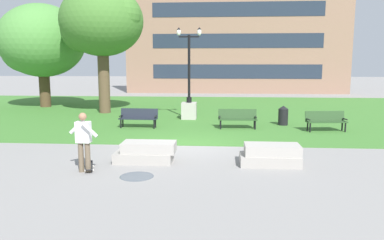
% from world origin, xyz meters
% --- Properties ---
extents(ground_plane, '(140.00, 140.00, 0.00)m').
position_xyz_m(ground_plane, '(0.00, 0.00, 0.00)').
color(ground_plane, gray).
extents(grass_lawn, '(40.00, 20.00, 0.02)m').
position_xyz_m(grass_lawn, '(0.00, 10.00, 0.01)').
color(grass_lawn, '#3D752D').
rests_on(grass_lawn, ground).
extents(concrete_block_center, '(1.90, 0.90, 0.64)m').
position_xyz_m(concrete_block_center, '(-1.03, -2.37, 0.31)').
color(concrete_block_center, '#9E9991').
rests_on(concrete_block_center, ground).
extents(concrete_block_left, '(1.80, 0.90, 0.64)m').
position_xyz_m(concrete_block_left, '(2.82, -2.45, 0.31)').
color(concrete_block_left, '#9E9991').
rests_on(concrete_block_left, ground).
extents(person_skateboarder, '(1.00, 0.57, 1.71)m').
position_xyz_m(person_skateboarder, '(-2.57, -3.58, 0.97)').
color(person_skateboarder, brown).
rests_on(person_skateboarder, ground).
extents(skateboard, '(0.52, 1.03, 0.14)m').
position_xyz_m(skateboard, '(-2.54, -3.31, 0.09)').
color(skateboard, black).
rests_on(skateboard, ground).
extents(puddle, '(0.94, 0.94, 0.01)m').
position_xyz_m(puddle, '(-1.00, -3.90, 0.00)').
color(puddle, '#47515B').
rests_on(puddle, ground).
extents(park_bench_near_left, '(1.82, 0.59, 0.90)m').
position_xyz_m(park_bench_near_left, '(2.11, 3.81, 0.54)').
color(park_bench_near_left, '#284723').
rests_on(park_bench_near_left, grass_lawn).
extents(park_bench_near_right, '(1.85, 0.75, 0.90)m').
position_xyz_m(park_bench_near_right, '(6.04, 3.38, 0.54)').
color(park_bench_near_right, '#284723').
rests_on(park_bench_near_right, grass_lawn).
extents(park_bench_far_left, '(1.82, 0.60, 0.90)m').
position_xyz_m(park_bench_far_left, '(-2.58, 3.72, 0.54)').
color(park_bench_far_left, '#1E232D').
rests_on(park_bench_far_left, grass_lawn).
extents(lamp_post_left, '(1.32, 0.80, 4.93)m').
position_xyz_m(lamp_post_left, '(-0.41, 6.67, 1.02)').
color(lamp_post_left, '#ADA89E').
rests_on(lamp_post_left, grass_lawn).
extents(tree_near_right, '(5.19, 4.94, 7.64)m').
position_xyz_m(tree_near_right, '(-5.86, 8.84, 5.46)').
color(tree_near_right, brown).
rests_on(tree_near_right, grass_lawn).
extents(tree_far_left, '(6.09, 5.80, 7.01)m').
position_xyz_m(tree_far_left, '(-10.98, 11.63, 4.49)').
color(tree_far_left, '#4C3823').
rests_on(tree_far_left, grass_lawn).
extents(trash_bin, '(0.49, 0.49, 0.96)m').
position_xyz_m(trash_bin, '(4.41, 4.95, 0.50)').
color(trash_bin, black).
rests_on(trash_bin, grass_lawn).
extents(building_facade_distant, '(22.25, 1.03, 12.25)m').
position_xyz_m(building_facade_distant, '(2.92, 24.50, 6.12)').
color(building_facade_distant, '#8E6B56').
rests_on(building_facade_distant, ground).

